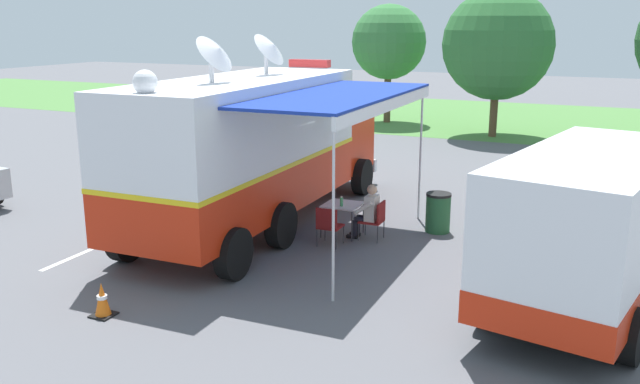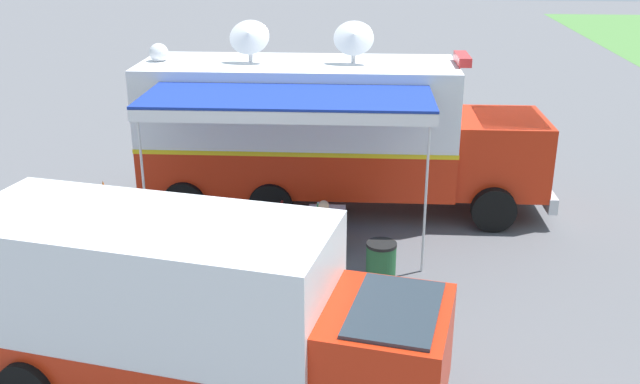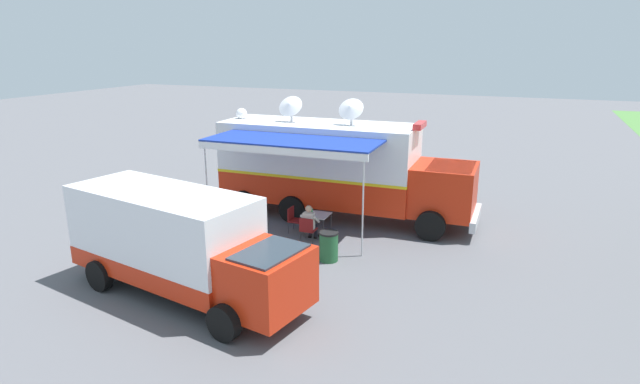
{
  "view_description": "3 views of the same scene",
  "coord_description": "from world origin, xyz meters",
  "px_view_note": "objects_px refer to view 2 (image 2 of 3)",
  "views": [
    {
      "loc": [
        7.71,
        -12.68,
        4.72
      ],
      "look_at": [
        2.19,
        -0.59,
        1.34
      ],
      "focal_mm": 37.94,
      "sensor_mm": 36.0,
      "label": 1
    },
    {
      "loc": [
        15.99,
        1.74,
        6.47
      ],
      "look_at": [
        2.25,
        0.68,
        1.22
      ],
      "focal_mm": 39.74,
      "sensor_mm": 36.0,
      "label": 2
    },
    {
      "loc": [
        17.53,
        7.16,
        6.33
      ],
      "look_at": [
        2.02,
        0.87,
        1.5
      ],
      "focal_mm": 29.16,
      "sensor_mm": 36.0,
      "label": 3
    }
  ],
  "objects_px": {
    "traffic_cone": "(104,192)",
    "folding_chair_beside_table": "(287,220)",
    "trash_bin": "(381,265)",
    "car_behind_truck": "(284,91)",
    "seated_responder": "(324,226)",
    "folding_table": "(326,214)",
    "support_truck": "(185,309)",
    "command_truck": "(330,129)",
    "water_bottle": "(318,207)",
    "folding_chair_at_table": "(323,236)"
  },
  "relations": [
    {
      "from": "traffic_cone",
      "to": "water_bottle",
      "type": "bearing_deg",
      "value": 70.2
    },
    {
      "from": "command_truck",
      "to": "seated_responder",
      "type": "relative_size",
      "value": 7.62
    },
    {
      "from": "folding_chair_at_table",
      "to": "folding_chair_beside_table",
      "type": "height_order",
      "value": "same"
    },
    {
      "from": "water_bottle",
      "to": "trash_bin",
      "type": "height_order",
      "value": "water_bottle"
    },
    {
      "from": "command_truck",
      "to": "trash_bin",
      "type": "height_order",
      "value": "command_truck"
    },
    {
      "from": "support_truck",
      "to": "car_behind_truck",
      "type": "xyz_separation_m",
      "value": [
        -16.06,
        -0.63,
        -0.51
      ]
    },
    {
      "from": "water_bottle",
      "to": "support_truck",
      "type": "bearing_deg",
      "value": -15.42
    },
    {
      "from": "traffic_cone",
      "to": "support_truck",
      "type": "xyz_separation_m",
      "value": [
        7.24,
        3.99,
        1.11
      ]
    },
    {
      "from": "folding_table",
      "to": "support_truck",
      "type": "relative_size",
      "value": 0.12
    },
    {
      "from": "traffic_cone",
      "to": "car_behind_truck",
      "type": "distance_m",
      "value": 9.46
    },
    {
      "from": "trash_bin",
      "to": "folding_table",
      "type": "bearing_deg",
      "value": -148.55
    },
    {
      "from": "water_bottle",
      "to": "trash_bin",
      "type": "relative_size",
      "value": 0.25
    },
    {
      "from": "car_behind_truck",
      "to": "command_truck",
      "type": "bearing_deg",
      "value": 14.29
    },
    {
      "from": "trash_bin",
      "to": "car_behind_truck",
      "type": "height_order",
      "value": "car_behind_truck"
    },
    {
      "from": "folding_chair_beside_table",
      "to": "seated_responder",
      "type": "height_order",
      "value": "seated_responder"
    },
    {
      "from": "folding_chair_at_table",
      "to": "folding_chair_beside_table",
      "type": "xyz_separation_m",
      "value": [
        -0.77,
        -0.84,
        0.0
      ]
    },
    {
      "from": "support_truck",
      "to": "car_behind_truck",
      "type": "relative_size",
      "value": 1.64
    },
    {
      "from": "folding_table",
      "to": "folding_chair_at_table",
      "type": "xyz_separation_m",
      "value": [
        0.8,
        -0.01,
        -0.16
      ]
    },
    {
      "from": "folding_chair_at_table",
      "to": "support_truck",
      "type": "xyz_separation_m",
      "value": [
        4.53,
        -1.62,
        0.87
      ]
    },
    {
      "from": "folding_table",
      "to": "folding_chair_beside_table",
      "type": "xyz_separation_m",
      "value": [
        0.03,
        -0.85,
        -0.16
      ]
    },
    {
      "from": "folding_chair_at_table",
      "to": "car_behind_truck",
      "type": "bearing_deg",
      "value": -168.96
    },
    {
      "from": "traffic_cone",
      "to": "car_behind_truck",
      "type": "height_order",
      "value": "car_behind_truck"
    },
    {
      "from": "folding_chair_at_table",
      "to": "folding_chair_beside_table",
      "type": "distance_m",
      "value": 1.14
    },
    {
      "from": "trash_bin",
      "to": "car_behind_truck",
      "type": "bearing_deg",
      "value": -164.87
    },
    {
      "from": "folding_chair_at_table",
      "to": "seated_responder",
      "type": "xyz_separation_m",
      "value": [
        -0.19,
        -0.0,
        0.14
      ]
    },
    {
      "from": "command_truck",
      "to": "traffic_cone",
      "type": "height_order",
      "value": "command_truck"
    },
    {
      "from": "folding_table",
      "to": "support_truck",
      "type": "bearing_deg",
      "value": -17.01
    },
    {
      "from": "water_bottle",
      "to": "seated_responder",
      "type": "relative_size",
      "value": 0.18
    },
    {
      "from": "folding_chair_beside_table",
      "to": "seated_responder",
      "type": "xyz_separation_m",
      "value": [
        0.58,
        0.84,
        0.14
      ]
    },
    {
      "from": "seated_responder",
      "to": "folding_chair_beside_table",
      "type": "bearing_deg",
      "value": -124.54
    },
    {
      "from": "folding_table",
      "to": "seated_responder",
      "type": "relative_size",
      "value": 0.65
    },
    {
      "from": "support_truck",
      "to": "folding_chair_beside_table",
      "type": "bearing_deg",
      "value": 171.61
    },
    {
      "from": "command_truck",
      "to": "trash_bin",
      "type": "relative_size",
      "value": 10.47
    },
    {
      "from": "trash_bin",
      "to": "traffic_cone",
      "type": "bearing_deg",
      "value": -119.32
    },
    {
      "from": "folding_chair_beside_table",
      "to": "trash_bin",
      "type": "xyz_separation_m",
      "value": [
        1.86,
        2.01,
        -0.06
      ]
    },
    {
      "from": "seated_responder",
      "to": "trash_bin",
      "type": "bearing_deg",
      "value": 42.38
    },
    {
      "from": "command_truck",
      "to": "support_truck",
      "type": "distance_m",
      "value": 7.61
    },
    {
      "from": "seated_responder",
      "to": "car_behind_truck",
      "type": "xyz_separation_m",
      "value": [
        -11.34,
        -2.25,
        0.23
      ]
    },
    {
      "from": "folding_chair_beside_table",
      "to": "traffic_cone",
      "type": "distance_m",
      "value": 5.16
    },
    {
      "from": "traffic_cone",
      "to": "support_truck",
      "type": "bearing_deg",
      "value": 28.84
    },
    {
      "from": "command_truck",
      "to": "seated_responder",
      "type": "distance_m",
      "value": 3.0
    },
    {
      "from": "folding_chair_at_table",
      "to": "car_behind_truck",
      "type": "xyz_separation_m",
      "value": [
        -11.53,
        -2.25,
        0.37
      ]
    },
    {
      "from": "support_truck",
      "to": "folding_table",
      "type": "bearing_deg",
      "value": 162.99
    },
    {
      "from": "car_behind_truck",
      "to": "traffic_cone",
      "type": "bearing_deg",
      "value": -20.87
    },
    {
      "from": "seated_responder",
      "to": "trash_bin",
      "type": "height_order",
      "value": "seated_responder"
    },
    {
      "from": "water_bottle",
      "to": "trash_bin",
      "type": "xyz_separation_m",
      "value": [
        1.84,
        1.33,
        -0.38
      ]
    },
    {
      "from": "traffic_cone",
      "to": "folding_chair_beside_table",
      "type": "bearing_deg",
      "value": 67.77
    },
    {
      "from": "seated_responder",
      "to": "command_truck",
      "type": "bearing_deg",
      "value": -179.02
    },
    {
      "from": "command_truck",
      "to": "traffic_cone",
      "type": "distance_m",
      "value": 5.81
    },
    {
      "from": "car_behind_truck",
      "to": "support_truck",
      "type": "bearing_deg",
      "value": 2.24
    }
  ]
}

